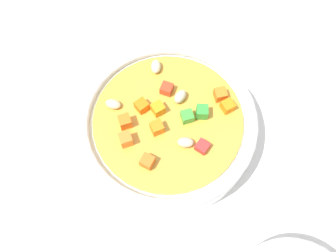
{
  "coord_description": "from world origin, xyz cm",
  "views": [
    {
      "loc": [
        11.33,
        10.49,
        37.62
      ],
      "look_at": [
        0.0,
        0.0,
        2.14
      ],
      "focal_mm": 36.73,
      "sensor_mm": 36.0,
      "label": 1
    }
  ],
  "objects": [
    {
      "name": "soup_bowl_main",
      "position": [
        -0.0,
        -0.0,
        2.43
      ],
      "size": [
        19.43,
        19.43,
        5.42
      ],
      "color": "white",
      "rests_on": "ground_plane"
    },
    {
      "name": "spoon",
      "position": [
        -17.29,
        7.82,
        0.41
      ],
      "size": [
        5.41,
        23.66,
        0.83
      ],
      "rotation": [
        0.0,
        0.0,
        4.87
      ],
      "color": "silver",
      "rests_on": "ground_plane"
    },
    {
      "name": "ground_plane",
      "position": [
        0.0,
        0.0,
        -1.0
      ],
      "size": [
        140.0,
        140.0,
        2.0
      ],
      "primitive_type": "cube",
      "color": "silver"
    }
  ]
}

